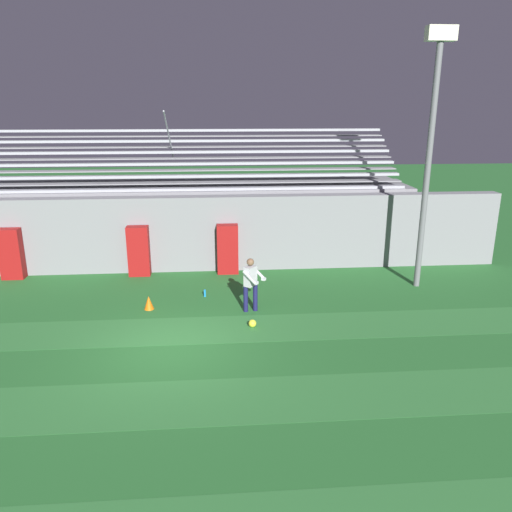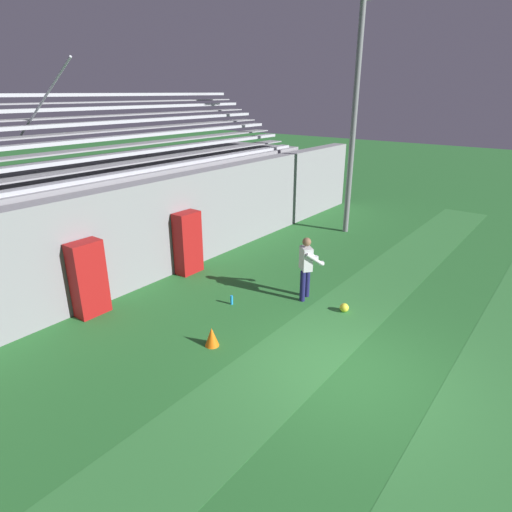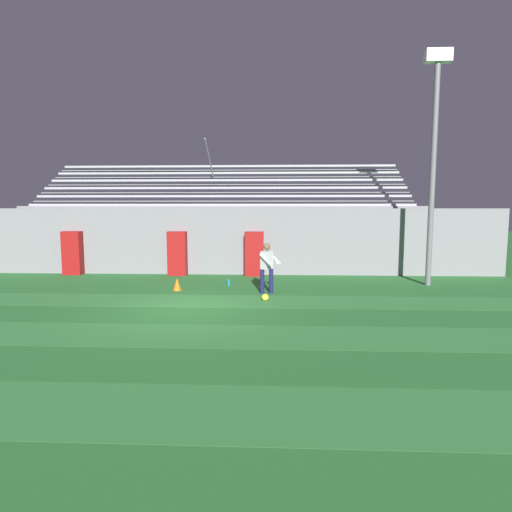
# 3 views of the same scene
# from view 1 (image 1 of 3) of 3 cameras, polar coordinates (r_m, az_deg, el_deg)

# --- Properties ---
(ground_plane) EXTENTS (80.00, 80.00, 0.00)m
(ground_plane) POSITION_cam_1_polar(r_m,az_deg,el_deg) (13.22, -9.70, -10.40)
(ground_plane) COLOR #286B2D
(turf_stripe_mid) EXTENTS (28.00, 1.77, 0.01)m
(turf_stripe_mid) POSITION_cam_1_polar(r_m,az_deg,el_deg) (11.10, -10.81, -16.22)
(turf_stripe_mid) COLOR #337A38
(turf_stripe_mid) RESTS_ON ground
(turf_stripe_far) EXTENTS (28.00, 1.77, 0.01)m
(turf_stripe_far) POSITION_cam_1_polar(r_m,az_deg,el_deg) (14.18, -9.34, -8.42)
(turf_stripe_far) COLOR #337A38
(turf_stripe_far) RESTS_ON ground
(back_wall) EXTENTS (24.00, 0.60, 2.80)m
(back_wall) POSITION_cam_1_polar(r_m,az_deg,el_deg) (18.83, -8.25, 2.54)
(back_wall) COLOR gray
(back_wall) RESTS_ON ground
(padding_pillar_gate_left) EXTENTS (0.77, 0.44, 1.84)m
(padding_pillar_gate_left) POSITION_cam_1_polar(r_m,az_deg,el_deg) (18.60, -13.26, 0.55)
(padding_pillar_gate_left) COLOR maroon
(padding_pillar_gate_left) RESTS_ON ground
(padding_pillar_gate_right) EXTENTS (0.77, 0.44, 1.84)m
(padding_pillar_gate_right) POSITION_cam_1_polar(r_m,az_deg,el_deg) (18.38, -3.26, 0.79)
(padding_pillar_gate_right) COLOR maroon
(padding_pillar_gate_right) RESTS_ON ground
(padding_pillar_far_left) EXTENTS (0.77, 0.44, 1.84)m
(padding_pillar_far_left) POSITION_cam_1_polar(r_m,az_deg,el_deg) (19.81, -26.19, 0.22)
(padding_pillar_far_left) COLOR maroon
(padding_pillar_far_left) RESTS_ON ground
(bleacher_stand) EXTENTS (18.00, 4.75, 5.83)m
(bleacher_stand) POSITION_cam_1_polar(r_m,az_deg,el_deg) (21.42, -7.83, 4.61)
(bleacher_stand) COLOR gray
(bleacher_stand) RESTS_ON ground
(floodlight_pole) EXTENTS (0.90, 0.36, 8.29)m
(floodlight_pole) POSITION_cam_1_polar(r_m,az_deg,el_deg) (17.21, 19.42, 13.34)
(floodlight_pole) COLOR slate
(floodlight_pole) RESTS_ON ground
(goalkeeper) EXTENTS (0.73, 0.74, 1.67)m
(goalkeeper) POSITION_cam_1_polar(r_m,az_deg,el_deg) (14.91, -0.59, -2.93)
(goalkeeper) COLOR #19194C
(goalkeeper) RESTS_ON ground
(soccer_ball) EXTENTS (0.22, 0.22, 0.22)m
(soccer_ball) POSITION_cam_1_polar(r_m,az_deg,el_deg) (14.17, -0.41, -7.71)
(soccer_ball) COLOR yellow
(soccer_ball) RESTS_ON ground
(traffic_cone) EXTENTS (0.30, 0.30, 0.42)m
(traffic_cone) POSITION_cam_1_polar(r_m,az_deg,el_deg) (15.67, -12.15, -5.23)
(traffic_cone) COLOR orange
(traffic_cone) RESTS_ON ground
(water_bottle) EXTENTS (0.07, 0.07, 0.24)m
(water_bottle) POSITION_cam_1_polar(r_m,az_deg,el_deg) (16.40, -5.87, -4.25)
(water_bottle) COLOR #1E8CD8
(water_bottle) RESTS_ON ground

